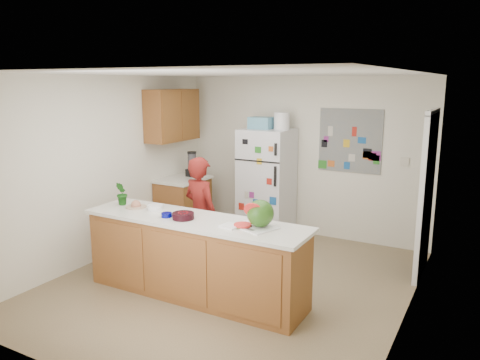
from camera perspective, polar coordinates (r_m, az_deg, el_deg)
The scene contains 26 objects.
floor at distance 5.87m, azimuth -0.95°, elevation -12.48°, with size 4.00×4.50×0.02m, color brown.
wall_back at distance 7.48m, azimuth 7.67°, elevation 2.84°, with size 4.00×0.02×2.50m, color beige.
wall_left at distance 6.69m, azimuth -16.11°, elevation 1.41°, with size 0.02×4.50×2.50m, color beige.
wall_right at distance 4.82m, azimuth 20.22°, elevation -2.79°, with size 0.02×4.50×2.50m, color beige.
ceiling at distance 5.35m, azimuth -1.05°, elevation 12.94°, with size 4.00×4.50×0.02m, color white.
doorway at distance 6.28m, azimuth 21.93°, elevation -1.80°, with size 0.03×0.85×2.04m, color black.
peninsula_base at distance 5.40m, azimuth -5.52°, elevation -9.57°, with size 2.60×0.62×0.88m, color brown.
peninsula_top at distance 5.25m, azimuth -5.62°, elevation -4.89°, with size 2.68×0.70×0.04m, color silver.
side_counter_base at distance 7.66m, azimuth -6.92°, elevation -3.20°, with size 0.60×0.80×0.86m, color brown.
side_counter_top at distance 7.56m, azimuth -7.00°, elevation 0.09°, with size 0.64×0.84×0.04m, color silver.
upper_cabinets at distance 7.46m, azimuth -8.25°, elevation 7.82°, with size 0.35×1.00×0.80m, color brown.
refrigerator at distance 7.39m, azimuth 3.26°, elevation -0.35°, with size 0.75×0.70×1.70m, color silver.
fridge_top_bin at distance 7.29m, azimuth 2.63°, elevation 6.97°, with size 0.35×0.28×0.18m, color #5999B2.
photo_collage at distance 7.19m, azimuth 13.27°, elevation 4.68°, with size 0.95×0.01×0.95m, color slate.
person at distance 6.03m, azimuth -4.81°, elevation -4.18°, with size 0.54×0.36×1.49m, color #5F120F.
blender_appliance at distance 7.65m, azimuth -5.87°, elevation 1.86°, with size 0.14×0.14×0.38m, color black.
cutting_board at distance 4.91m, azimuth 1.74°, elevation -5.72°, with size 0.44×0.33×0.01m, color white.
watermelon at distance 4.86m, azimuth 2.49°, elevation -4.09°, with size 0.29×0.29×0.29m, color #265319.
watermelon_slice at distance 4.91m, azimuth 0.33°, elevation -5.50°, with size 0.19×0.19×0.02m, color #E62053.
cherry_bowl at distance 5.23m, azimuth -6.94°, elevation -4.36°, with size 0.24×0.24×0.07m, color black.
white_bowl at distance 5.65m, azimuth -10.31°, elevation -3.30°, with size 0.18×0.18×0.06m, color white.
cobalt_bowl at distance 5.33m, azimuth -8.93°, elevation -4.23°, with size 0.12×0.12×0.05m, color #030661.
plate at distance 5.80m, azimuth -12.56°, elevation -3.21°, with size 0.25×0.25×0.02m, color #C1B194.
paper_towel at distance 4.91m, azimuth -1.19°, elevation -5.65°, with size 0.19×0.17×0.02m, color white.
keys at distance 4.80m, azimuth 1.27°, elevation -6.13°, with size 0.10×0.04×0.01m, color gray.
potted_plant at distance 5.92m, azimuth -14.18°, elevation -1.61°, with size 0.16×0.13×0.29m, color #093B09.
Camera 1 is at (2.67, -4.63, 2.41)m, focal length 35.00 mm.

